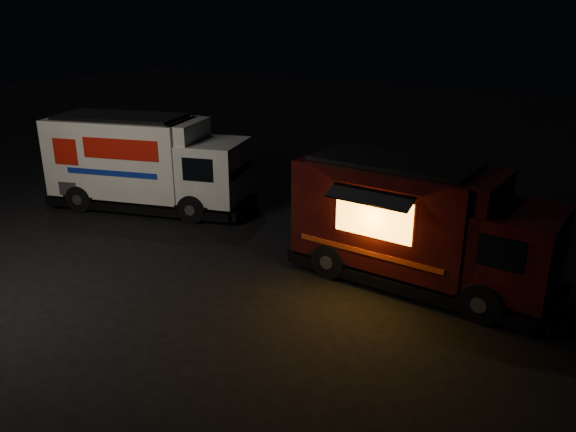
# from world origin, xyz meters

# --- Properties ---
(ground) EXTENTS (80.00, 80.00, 0.00)m
(ground) POSITION_xyz_m (0.00, 0.00, 0.00)
(ground) COLOR black
(ground) RESTS_ON ground
(white_truck) EXTENTS (6.87, 4.00, 2.95)m
(white_truck) POSITION_xyz_m (-3.92, 3.28, 1.48)
(white_truck) COLOR white
(white_truck) RESTS_ON ground
(red_truck) EXTENTS (6.19, 2.58, 2.83)m
(red_truck) POSITION_xyz_m (5.27, 2.62, 1.41)
(red_truck) COLOR #3A0F0A
(red_truck) RESTS_ON ground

